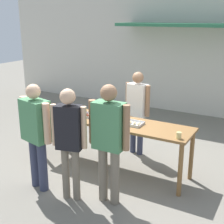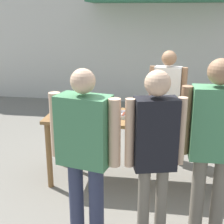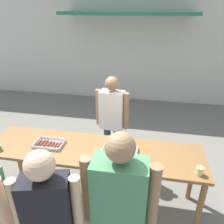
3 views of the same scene
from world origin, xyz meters
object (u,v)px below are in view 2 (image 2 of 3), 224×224
at_px(person_customer_holding_hotdog, 85,145).
at_px(person_customer_with_cup, 214,137).
at_px(person_customer_waiting_in_line, 155,146).
at_px(person_server_behind_table, 167,96).
at_px(food_tray_buns, 189,118).
at_px(food_tray_sausages, 112,115).
at_px(condiment_jar_mustard, 54,116).
at_px(condiment_jar_ketchup, 61,117).

xyz_separation_m(person_customer_holding_hotdog, person_customer_with_cup, (1.15, 0.20, 0.06)).
distance_m(person_customer_with_cup, person_customer_waiting_in_line, 0.56).
relative_size(person_server_behind_table, person_customer_with_cup, 0.93).
bearing_deg(person_customer_holding_hotdog, food_tray_buns, -118.68).
bearing_deg(food_tray_sausages, condiment_jar_mustard, -161.18).
xyz_separation_m(condiment_jar_ketchup, person_customer_waiting_in_line, (1.13, -0.91, 0.08)).
bearing_deg(food_tray_buns, person_server_behind_table, 106.79).
relative_size(food_tray_sausages, person_customer_waiting_in_line, 0.22).
bearing_deg(condiment_jar_mustard, person_customer_waiting_in_line, -36.50).
xyz_separation_m(food_tray_buns, person_customer_holding_hotdog, (-1.01, -1.13, 0.07)).
distance_m(person_customer_holding_hotdog, person_customer_waiting_in_line, 0.62).
bearing_deg(person_customer_with_cup, person_customer_holding_hotdog, 9.25).
bearing_deg(food_tray_buns, condiment_jar_ketchup, -171.64).
height_order(condiment_jar_ketchup, person_customer_waiting_in_line, person_customer_waiting_in_line).
bearing_deg(person_server_behind_table, person_customer_with_cup, -68.02).
height_order(food_tray_sausages, person_server_behind_table, person_server_behind_table).
bearing_deg(person_server_behind_table, food_tray_sausages, -121.23).
relative_size(food_tray_buns, condiment_jar_ketchup, 6.30).
xyz_separation_m(condiment_jar_ketchup, person_server_behind_table, (1.27, 1.02, 0.05)).
xyz_separation_m(food_tray_buns, condiment_jar_ketchup, (-1.51, -0.22, 0.01)).
height_order(food_tray_buns, condiment_jar_mustard, condiment_jar_mustard).
bearing_deg(person_customer_with_cup, person_server_behind_table, -78.40).
relative_size(food_tray_sausages, person_customer_holding_hotdog, 0.22).
bearing_deg(food_tray_buns, person_customer_with_cup, -81.45).
distance_m(food_tray_buns, person_server_behind_table, 0.84).
bearing_deg(food_tray_sausages, condiment_jar_ketchup, -159.06).
height_order(condiment_jar_mustard, person_customer_waiting_in_line, person_customer_waiting_in_line).
relative_size(condiment_jar_mustard, person_customer_holding_hotdog, 0.04).
bearing_deg(person_customer_waiting_in_line, person_customer_holding_hotdog, -14.39).
height_order(food_tray_sausages, condiment_jar_mustard, condiment_jar_mustard).
relative_size(food_tray_buns, person_customer_holding_hotdog, 0.26).
distance_m(condiment_jar_mustard, person_server_behind_table, 1.71).
height_order(condiment_jar_mustard, person_customer_with_cup, person_customer_with_cup).
bearing_deg(person_customer_waiting_in_line, person_server_behind_table, -108.48).
bearing_deg(person_customer_holding_hotdog, person_customer_with_cup, -156.98).
distance_m(person_customer_holding_hotdog, person_customer_with_cup, 1.17).
bearing_deg(condiment_jar_ketchup, person_customer_holding_hotdog, -61.12).
bearing_deg(food_tray_sausages, person_customer_holding_hotdog, -93.78).
bearing_deg(person_server_behind_table, condiment_jar_mustard, -133.39).
relative_size(food_tray_sausages, person_server_behind_table, 0.23).
relative_size(person_customer_with_cup, person_customer_waiting_in_line, 1.05).
bearing_deg(condiment_jar_mustard, condiment_jar_ketchup, 5.10).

